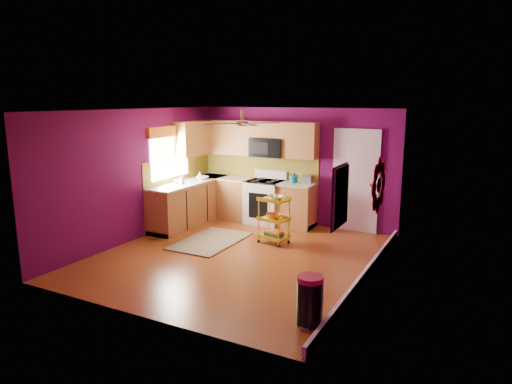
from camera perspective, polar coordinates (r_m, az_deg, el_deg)
The scene contains 18 objects.
ground at distance 8.00m, azimuth -2.34°, elevation -8.01°, with size 5.00×5.00×0.00m, color maroon.
room_envelope at distance 7.60m, azimuth -2.27°, elevation 3.63°, with size 4.54×5.04×2.52m.
lower_cabinets at distance 10.04m, azimuth -3.83°, elevation -1.37°, with size 2.81×2.31×0.94m.
electric_range at distance 9.96m, azimuth 1.14°, elevation -1.17°, with size 0.76×0.66×1.13m.
upper_cabinetry at distance 10.08m, azimuth -2.37°, elevation 6.55°, with size 2.80×2.30×1.26m.
left_window at distance 9.71m, azimuth -10.74°, elevation 5.79°, with size 0.08×1.35×1.08m.
panel_door at distance 9.46m, azimuth 12.33°, elevation 1.22°, with size 0.95×0.11×2.15m.
right_wall_art at distance 6.49m, azimuth 13.28°, elevation 0.26°, with size 0.04×2.74×1.04m.
ceiling_fan at distance 7.72m, azimuth -1.73°, elevation 8.67°, with size 1.01×1.01×0.26m.
shag_rug at distance 8.82m, azimuth -5.72°, elevation -6.10°, with size 0.99×1.62×0.02m, color #2F1F0F.
rolling_cart at distance 8.57m, azimuth 2.28°, elevation -3.26°, with size 0.59×0.48×0.95m.
trash_can at distance 5.67m, azimuth 6.73°, elevation -13.30°, with size 0.40×0.40×0.62m.
teal_kettle at distance 9.69m, azimuth 4.74°, elevation 1.69°, with size 0.18×0.18×0.21m.
toaster at distance 9.61m, azimuth 6.42°, elevation 1.62°, with size 0.22×0.15×0.18m, color beige.
soap_bottle_a at distance 9.58m, azimuth -9.31°, elevation 1.57°, with size 0.09×0.09×0.20m, color #EA3F72.
soap_bottle_b at distance 10.06m, azimuth -7.03°, elevation 2.04°, with size 0.14×0.14×0.18m, color white.
counter_dish at distance 10.10m, azimuth -6.72°, elevation 1.76°, with size 0.27×0.27×0.07m, color white.
counter_cup at distance 9.67m, azimuth -9.90°, elevation 1.33°, with size 0.13×0.13×0.10m, color white.
Camera 1 is at (3.79, -6.52, 2.69)m, focal length 32.00 mm.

